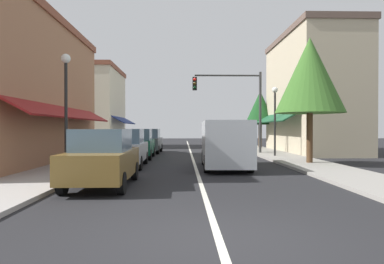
# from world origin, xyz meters

# --- Properties ---
(ground_plane) EXTENTS (80.00, 80.00, 0.00)m
(ground_plane) POSITION_xyz_m (0.00, 18.00, 0.00)
(ground_plane) COLOR black
(sidewalk_left) EXTENTS (2.60, 56.00, 0.12)m
(sidewalk_left) POSITION_xyz_m (-5.50, 18.00, 0.06)
(sidewalk_left) COLOR #A39E99
(sidewalk_left) RESTS_ON ground
(sidewalk_right) EXTENTS (2.60, 56.00, 0.12)m
(sidewalk_right) POSITION_xyz_m (5.50, 18.00, 0.06)
(sidewalk_right) COLOR gray
(sidewalk_right) RESTS_ON ground
(lane_center_stripe) EXTENTS (0.14, 52.00, 0.01)m
(lane_center_stripe) POSITION_xyz_m (0.00, 18.00, 0.00)
(lane_center_stripe) COLOR silver
(lane_center_stripe) RESTS_ON ground
(storefront_left_block) EXTENTS (5.67, 14.20, 7.50)m
(storefront_left_block) POSITION_xyz_m (-8.97, 12.00, 3.75)
(storefront_left_block) COLOR #9E6B4C
(storefront_left_block) RESTS_ON ground
(storefront_right_block) EXTENTS (5.65, 10.20, 8.78)m
(storefront_right_block) POSITION_xyz_m (8.97, 20.00, 4.39)
(storefront_right_block) COLOR #BCAD8E
(storefront_right_block) RESTS_ON ground
(storefront_far_left) EXTENTS (5.30, 8.20, 7.60)m
(storefront_far_left) POSITION_xyz_m (-8.79, 28.00, 3.81)
(storefront_far_left) COLOR beige
(storefront_far_left) RESTS_ON ground
(parked_car_nearest_left) EXTENTS (1.81, 4.11, 1.77)m
(parked_car_nearest_left) POSITION_xyz_m (-3.04, 5.15, 0.88)
(parked_car_nearest_left) COLOR brown
(parked_car_nearest_left) RESTS_ON ground
(parked_car_second_left) EXTENTS (1.83, 4.12, 1.77)m
(parked_car_second_left) POSITION_xyz_m (-3.25, 10.65, 0.88)
(parked_car_second_left) COLOR #B7BABF
(parked_car_second_left) RESTS_ON ground
(parked_car_third_left) EXTENTS (1.83, 4.13, 1.77)m
(parked_car_third_left) POSITION_xyz_m (-3.26, 15.27, 0.88)
(parked_car_third_left) COLOR #0F4C33
(parked_car_third_left) RESTS_ON ground
(parked_car_far_left) EXTENTS (1.84, 4.13, 1.77)m
(parked_car_far_left) POSITION_xyz_m (-3.10, 19.98, 0.88)
(parked_car_far_left) COLOR #4C5156
(parked_car_far_left) RESTS_ON ground
(van_in_lane) EXTENTS (2.12, 5.23, 2.12)m
(van_in_lane) POSITION_xyz_m (1.31, 9.99, 1.15)
(van_in_lane) COLOR #B2B7BC
(van_in_lane) RESTS_ON ground
(traffic_signal_mast_arm) EXTENTS (4.81, 0.50, 5.73)m
(traffic_signal_mast_arm) POSITION_xyz_m (3.16, 18.40, 3.89)
(traffic_signal_mast_arm) COLOR #333333
(traffic_signal_mast_arm) RESTS_ON ground
(street_lamp_left_near) EXTENTS (0.36, 0.36, 4.65)m
(street_lamp_left_near) POSITION_xyz_m (-5.06, 7.84, 3.15)
(street_lamp_left_near) COLOR black
(street_lamp_left_near) RESTS_ON ground
(street_lamp_right_mid) EXTENTS (0.36, 0.36, 4.36)m
(street_lamp_right_mid) POSITION_xyz_m (5.10, 15.71, 2.98)
(street_lamp_right_mid) COLOR black
(street_lamp_right_mid) RESTS_ON ground
(tree_right_near) EXTENTS (3.38, 3.38, 6.27)m
(tree_right_near) POSITION_xyz_m (5.64, 11.31, 4.39)
(tree_right_near) COLOR #4C331E
(tree_right_near) RESTS_ON ground
(tree_right_far) EXTENTS (2.72, 2.72, 5.14)m
(tree_right_far) POSITION_xyz_m (6.29, 25.17, 3.62)
(tree_right_far) COLOR #4C331E
(tree_right_far) RESTS_ON ground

